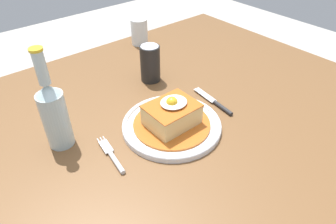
# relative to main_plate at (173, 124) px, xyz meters

# --- Properties ---
(dining_table) EXTENTS (1.44, 1.02, 0.76)m
(dining_table) POSITION_rel_main_plate_xyz_m (-0.00, 0.08, -0.10)
(dining_table) COLOR brown
(dining_table) RESTS_ON ground_plane
(main_plate) EXTENTS (0.27, 0.27, 0.02)m
(main_plate) POSITION_rel_main_plate_xyz_m (0.00, 0.00, 0.00)
(main_plate) COLOR white
(main_plate) RESTS_ON dining_table
(sandwich_meal) EXTENTS (0.21, 0.21, 0.09)m
(sandwich_meal) POSITION_rel_main_plate_xyz_m (0.00, 0.00, 0.03)
(sandwich_meal) COLOR #B75B1E
(sandwich_meal) RESTS_ON main_plate
(fork) EXTENTS (0.03, 0.14, 0.01)m
(fork) POSITION_rel_main_plate_xyz_m (-0.19, 0.00, -0.00)
(fork) COLOR silver
(fork) RESTS_ON dining_table
(knife) EXTENTS (0.03, 0.17, 0.01)m
(knife) POSITION_rel_main_plate_xyz_m (0.17, -0.01, -0.00)
(knife) COLOR #262628
(knife) RESTS_ON dining_table
(soda_can) EXTENTS (0.07, 0.07, 0.12)m
(soda_can) POSITION_rel_main_plate_xyz_m (0.11, 0.24, 0.05)
(soda_can) COLOR black
(soda_can) RESTS_ON dining_table
(beer_bottle_clear) EXTENTS (0.06, 0.06, 0.27)m
(beer_bottle_clear) POSITION_rel_main_plate_xyz_m (-0.26, 0.14, 0.09)
(beer_bottle_clear) COLOR #ADC6CC
(beer_bottle_clear) RESTS_ON dining_table
(drinking_glass) EXTENTS (0.07, 0.07, 0.10)m
(drinking_glass) POSITION_rel_main_plate_xyz_m (0.25, 0.50, 0.04)
(drinking_glass) COLOR #3F2314
(drinking_glass) RESTS_ON dining_table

